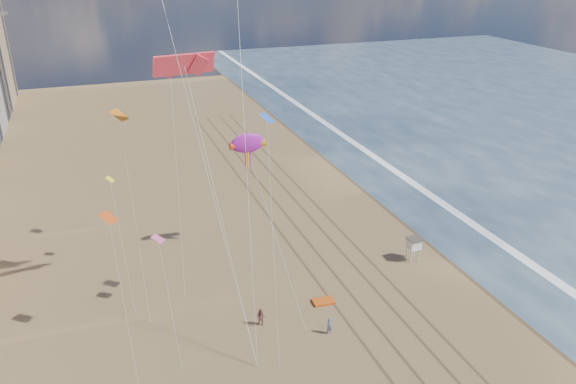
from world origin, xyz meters
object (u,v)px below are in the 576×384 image
at_px(kite_flyer_a, 329,326).
at_px(kite_flyer_b, 261,317).
at_px(show_kite, 248,143).
at_px(lifeguard_stand, 414,244).
at_px(grounded_kite, 323,301).

distance_m(kite_flyer_a, kite_flyer_b, 6.54).
bearing_deg(show_kite, kite_flyer_a, -82.59).
height_order(lifeguard_stand, show_kite, show_kite).
height_order(grounded_kite, kite_flyer_b, kite_flyer_b).
xyz_separation_m(grounded_kite, kite_flyer_b, (-7.07, -1.47, 0.80)).
bearing_deg(lifeguard_stand, kite_flyer_a, -147.87).
xyz_separation_m(grounded_kite, show_kite, (-3.79, 13.24, 13.10)).
distance_m(grounded_kite, kite_flyer_b, 7.27).
relative_size(grounded_kite, kite_flyer_b, 1.16).
height_order(lifeguard_stand, kite_flyer_b, lifeguard_stand).
bearing_deg(kite_flyer_a, grounded_kite, 62.38).
bearing_deg(kite_flyer_b, lifeguard_stand, 49.10).
bearing_deg(grounded_kite, show_kite, 109.70).
xyz_separation_m(show_kite, kite_flyer_b, (-3.28, -14.71, -12.31)).
bearing_deg(kite_flyer_a, show_kite, 86.52).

